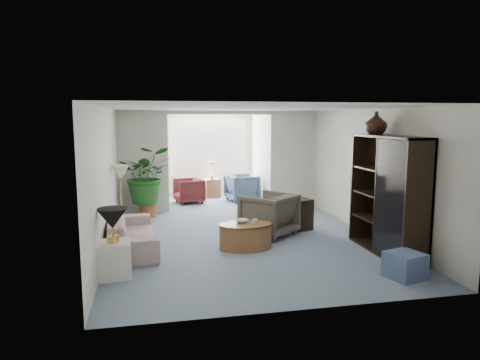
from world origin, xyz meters
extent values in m
plane|color=#7A8EA2|center=(0.00, 0.00, 0.00)|extent=(6.00, 6.00, 0.00)
plane|color=#7A8EA2|center=(0.00, 4.10, 0.00)|extent=(2.60, 2.60, 0.00)
cube|color=white|center=(-1.90, 3.00, 1.25)|extent=(1.20, 0.12, 2.50)
cube|color=white|center=(1.90, 3.00, 1.25)|extent=(1.20, 0.12, 2.50)
cube|color=white|center=(0.00, 3.00, 2.45)|extent=(2.60, 0.12, 0.10)
cube|color=white|center=(0.00, 5.18, 1.40)|extent=(2.20, 0.02, 1.50)
cube|color=white|center=(0.00, 5.15, 1.40)|extent=(2.20, 0.02, 1.50)
cube|color=#B2A68F|center=(2.46, -0.10, 1.70)|extent=(0.04, 0.50, 0.40)
imported|color=beige|center=(-2.10, -0.03, 0.30)|extent=(0.96, 2.12, 0.60)
cube|color=white|center=(-2.30, -1.38, 0.26)|extent=(0.52, 0.52, 0.53)
cone|color=black|center=(-2.30, -1.38, 0.88)|extent=(0.44, 0.44, 0.30)
cone|color=#F3EEC1|center=(-2.32, 1.09, 1.25)|extent=(0.36, 0.36, 0.28)
cylinder|color=olive|center=(-0.10, -0.37, 0.23)|extent=(1.06, 1.06, 0.45)
imported|color=silver|center=(-0.15, -0.27, 0.48)|extent=(0.26, 0.26, 0.06)
imported|color=silver|center=(0.05, -0.47, 0.50)|extent=(0.12, 0.12, 0.10)
imported|color=#5A5547|center=(0.54, 0.40, 0.42)|extent=(1.29, 1.29, 0.85)
cube|color=black|center=(1.24, 0.70, 0.32)|extent=(0.65, 0.58, 0.64)
cube|color=black|center=(2.23, -1.10, 1.01)|extent=(0.49, 1.83, 2.03)
imported|color=black|center=(2.23, -0.60, 2.23)|extent=(0.39, 0.39, 0.41)
cube|color=slate|center=(1.86, -2.28, 0.19)|extent=(0.58, 0.58, 0.38)
cylinder|color=#9C552D|center=(-1.83, 2.58, 0.16)|extent=(0.40, 0.40, 0.32)
imported|color=#21591E|center=(-1.83, 2.58, 0.99)|extent=(1.21, 1.05, 1.35)
imported|color=slate|center=(0.78, 4.08, 0.37)|extent=(0.96, 0.95, 0.75)
imported|color=#551D1D|center=(-0.72, 4.08, 0.34)|extent=(0.87, 0.85, 0.67)
cube|color=olive|center=(0.03, 4.83, 0.27)|extent=(0.51, 0.43, 0.54)
cube|color=#2E2A24|center=(2.18, -1.44, 1.54)|extent=(0.30, 0.26, 0.16)
cube|color=#403E3C|center=(2.18, -1.33, 1.09)|extent=(0.30, 0.26, 0.16)
cube|color=black|center=(2.18, -1.68, 0.64)|extent=(0.30, 0.26, 0.16)
camera|label=1|loc=(-1.73, -7.80, 2.32)|focal=32.73mm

